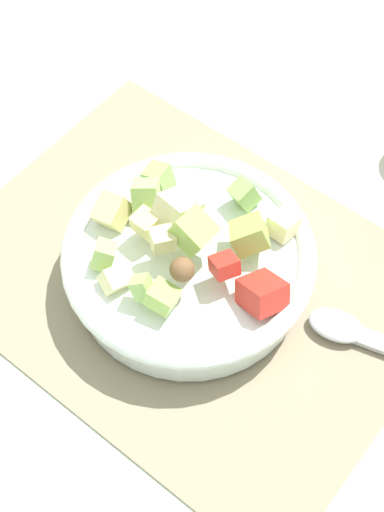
{
  "coord_description": "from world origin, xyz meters",
  "views": [
    {
      "loc": [
        0.26,
        -0.33,
        0.69
      ],
      "look_at": [
        0.0,
        0.0,
        0.04
      ],
      "focal_mm": 53.89,
      "sensor_mm": 36.0,
      "label": 1
    }
  ],
  "objects": [
    {
      "name": "ground_plane",
      "position": [
        0.0,
        0.0,
        0.0
      ],
      "size": [
        2.4,
        2.4,
        0.0
      ],
      "primitive_type": "plane",
      "color": "silver"
    },
    {
      "name": "placemat",
      "position": [
        0.0,
        0.0,
        0.0
      ],
      "size": [
        0.48,
        0.37,
        0.01
      ],
      "primitive_type": "cube",
      "color": "gray",
      "rests_on": "ground_plane"
    },
    {
      "name": "salad_bowl",
      "position": [
        0.0,
        0.0,
        0.04
      ],
      "size": [
        0.25,
        0.25,
        0.11
      ],
      "color": "white",
      "rests_on": "placemat"
    },
    {
      "name": "serving_spoon",
      "position": [
        0.19,
        0.05,
        0.01
      ],
      "size": [
        0.2,
        0.08,
        0.01
      ],
      "color": "#B7B7BC",
      "rests_on": "placemat"
    }
  ]
}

